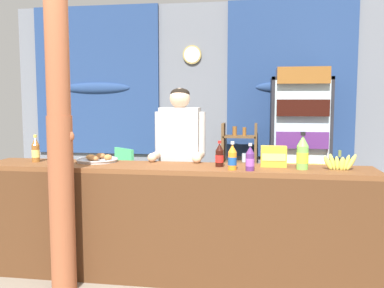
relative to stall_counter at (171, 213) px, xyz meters
The scene contains 16 objects.
ground_plane 1.05m from the stall_counter, 92.86° to the left, with size 8.24×8.24×0.00m, color gray.
back_wall_curtained 2.96m from the stall_counter, 91.81° to the left, with size 5.78×0.22×2.89m.
stall_counter is the anchor object (origin of this frame).
timber_post 1.14m from the stall_counter, 161.30° to the right, with size 0.22×0.20×2.79m.
drink_fridge 2.57m from the stall_counter, 61.28° to the left, with size 0.74×0.76×1.91m.
bottle_shelf_rack 2.48m from the stall_counter, 79.77° to the left, with size 0.48×0.28×1.20m.
plastic_lawn_chair 2.40m from the stall_counter, 119.73° to the left, with size 0.62×0.62×0.86m.
shopkeeper 0.71m from the stall_counter, 92.96° to the left, with size 0.48×0.42×1.63m.
soda_bottle_lime_soda 1.17m from the stall_counter, ahead, with size 0.09×0.09×0.30m.
soda_bottle_iced_tea 1.35m from the stall_counter, behind, with size 0.07×0.07×0.24m.
soda_bottle_grape_soda 0.80m from the stall_counter, ahead, with size 0.07×0.07×0.22m.
soda_bottle_cola 0.62m from the stall_counter, 17.54° to the left, with size 0.07×0.07×0.21m.
soda_bottle_orange_soda 0.69m from the stall_counter, ahead, with size 0.07×0.07×0.23m.
snack_box_choco_powder 0.97m from the stall_counter, 13.00° to the left, with size 0.21×0.11×0.17m.
pastry_tray 0.86m from the stall_counter, 162.06° to the left, with size 0.37×0.37×0.07m.
banana_bunch 1.42m from the stall_counter, ahead, with size 0.27×0.06×0.16m.
Camera 1 is at (0.75, -2.97, 1.51)m, focal length 39.97 mm.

